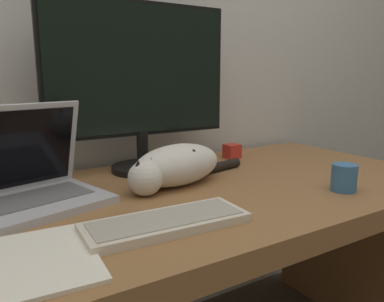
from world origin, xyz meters
The scene contains 9 objects.
wall_back centered at (0.00, 0.85, 1.30)m, with size 6.40×0.06×2.60m.
desk centered at (0.00, 0.40, 0.58)m, with size 1.72×0.79×0.72m.
monitor centered at (0.00, 0.67, 1.02)m, with size 0.64×0.22×0.56m.
laptop centered at (-0.39, 0.49, 0.77)m, with size 0.38×0.32×0.26m.
external_keyboard centered at (-0.16, 0.19, 0.73)m, with size 0.37×0.15×0.02m.
cat centered at (0.01, 0.45, 0.78)m, with size 0.47×0.21×0.12m.
coffee_mug centered at (0.39, 0.15, 0.76)m, with size 0.07×0.07×0.08m.
paper_notepad centered at (-0.41, 0.17, 0.72)m, with size 0.18×0.27×0.01m.
small_toy centered at (0.39, 0.66, 0.75)m, with size 0.06×0.06×0.06m.
Camera 1 is at (-0.52, -0.50, 1.04)m, focal length 35.00 mm.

